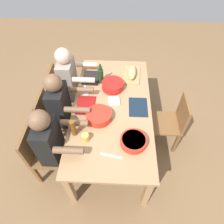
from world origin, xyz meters
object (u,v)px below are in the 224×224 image
object	(u,v)px
chair_near_right	(42,152)
wine_bottle	(101,76)
bread_loaf	(132,72)
beer_bottle	(73,128)
cup_near_right	(85,138)
dining_table	(112,110)
serving_bowl_greens	(99,115)
diner_near_left	(71,80)
serving_bowl_fruit	(134,141)
chair_near_center	(53,117)
chair_far_center	(172,121)
serving_bowl_pasta	(113,85)
wine_glass	(85,88)
diner_near_center	(63,107)
diner_near_right	(53,143)
chair_near_left	(61,90)
napkin_stack	(114,101)
cutting_board	(132,75)

from	to	relation	value
chair_near_right	wine_bottle	size ratio (longest dim) A/B	2.93
bread_loaf	beer_bottle	xyz separation A→B (m)	(1.04, -0.66, 0.04)
bread_loaf	cup_near_right	xyz separation A→B (m)	(1.11, -0.52, -0.02)
dining_table	serving_bowl_greens	bearing A→B (deg)	-35.35
diner_near_left	serving_bowl_fruit	distance (m)	1.37
chair_near_center	serving_bowl_fruit	bearing A→B (deg)	63.80
chair_far_center	serving_bowl_pasta	size ratio (longest dim) A/B	2.89
dining_table	wine_glass	xyz separation A→B (m)	(-0.20, -0.35, 0.19)
serving_bowl_greens	cup_near_right	distance (m)	0.33
serving_bowl_pasta	serving_bowl_fruit	bearing A→B (deg)	16.77
cup_near_right	diner_near_center	bearing A→B (deg)	-144.28
diner_near_right	serving_bowl_pasta	distance (m)	1.07
chair_near_left	beer_bottle	world-z (taller)	beer_bottle
chair_far_center	napkin_stack	distance (m)	0.83
wine_glass	cup_near_right	size ratio (longest dim) A/B	1.89
bread_loaf	cup_near_right	bearing A→B (deg)	-25.12
beer_bottle	cup_near_right	world-z (taller)	beer_bottle
wine_bottle	diner_near_right	bearing A→B (deg)	-24.38
chair_far_center	serving_bowl_greens	bearing A→B (deg)	-78.08
bread_loaf	wine_bottle	distance (m)	0.46
serving_bowl_greens	napkin_stack	world-z (taller)	serving_bowl_greens
chair_near_center	serving_bowl_pasta	distance (m)	0.92
bread_loaf	diner_near_right	bearing A→B (deg)	-37.80
chair_near_center	diner_near_right	bearing A→B (deg)	19.10
dining_table	chair_near_left	world-z (taller)	chair_near_left
dining_table	bread_loaf	world-z (taller)	bread_loaf
serving_bowl_fruit	cup_near_right	world-z (taller)	cup_near_right
chair_far_center	chair_near_right	bearing A→B (deg)	-71.83
chair_near_center	serving_bowl_greens	distance (m)	0.76
chair_near_left	chair_far_center	bearing A→B (deg)	71.83
chair_far_center	diner_near_right	distance (m)	1.54
serving_bowl_greens	wine_glass	distance (m)	0.46
chair_near_left	diner_near_left	bearing A→B (deg)	90.00
diner_near_right	serving_bowl_fruit	world-z (taller)	diner_near_right
diner_near_right	diner_near_left	distance (m)	1.06
dining_table	beer_bottle	distance (m)	0.61
cutting_board	napkin_stack	bearing A→B (deg)	-24.29
chair_far_center	beer_bottle	xyz separation A→B (m)	(0.43, -1.20, 0.37)
chair_far_center	bread_loaf	distance (m)	0.88
napkin_stack	beer_bottle	bearing A→B (deg)	-39.00
cup_near_right	napkin_stack	distance (m)	0.65
chair_near_right	serving_bowl_pasta	size ratio (longest dim) A/B	2.89
diner_near_right	serving_bowl_fruit	bearing A→B (deg)	90.57
chair_near_right	diner_near_right	distance (m)	0.28
diner_near_center	beer_bottle	world-z (taller)	diner_near_center
cup_near_right	chair_near_left	bearing A→B (deg)	-152.17
wine_bottle	chair_near_left	bearing A→B (deg)	-96.48
wine_glass	napkin_stack	xyz separation A→B (m)	(0.12, 0.37, -0.10)
wine_bottle	napkin_stack	size ratio (longest dim) A/B	2.07
serving_bowl_greens	serving_bowl_pasta	world-z (taller)	serving_bowl_pasta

